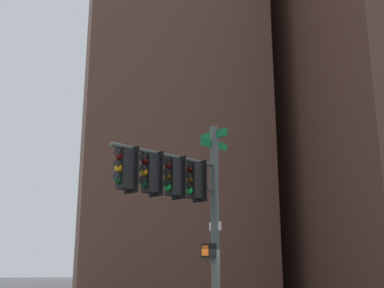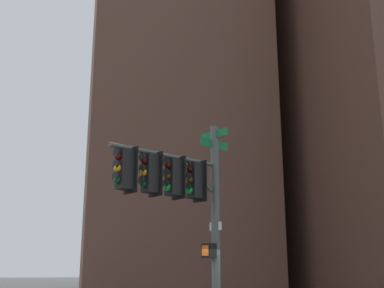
% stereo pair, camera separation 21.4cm
% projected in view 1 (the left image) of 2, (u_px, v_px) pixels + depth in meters
% --- Properties ---
extents(signal_pole_assembly, '(2.28, 3.69, 6.10)m').
position_uv_depth(signal_pole_assembly, '(182.00, 194.00, 12.99)').
color(signal_pole_assembly, '#4C514C').
rests_on(signal_pole_assembly, ground_plane).
extents(building_brick_nearside, '(21.94, 14.80, 42.10)m').
position_uv_depth(building_brick_nearside, '(161.00, 75.00, 48.75)').
color(building_brick_nearside, brown).
rests_on(building_brick_nearside, ground_plane).
extents(building_brick_midblock, '(23.56, 18.97, 35.41)m').
position_uv_depth(building_brick_midblock, '(382.00, 92.00, 44.00)').
color(building_brick_midblock, brown).
rests_on(building_brick_midblock, ground_plane).
extents(building_glass_tower, '(22.07, 31.41, 61.73)m').
position_uv_depth(building_glass_tower, '(246.00, 71.00, 72.30)').
color(building_glass_tower, '#9EC6C1').
rests_on(building_glass_tower, ground_plane).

